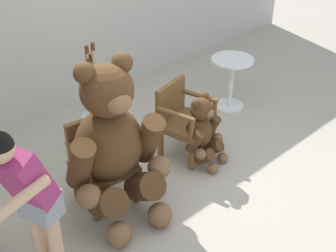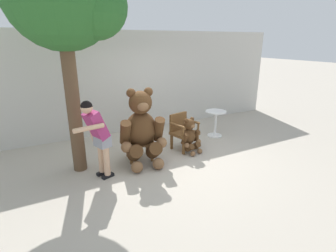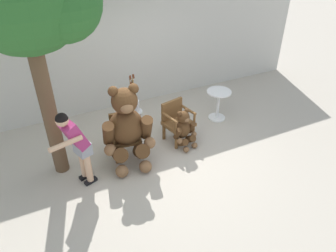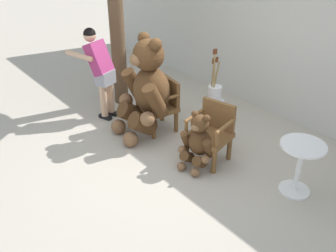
{
  "view_description": "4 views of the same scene",
  "coord_description": "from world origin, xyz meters",
  "px_view_note": "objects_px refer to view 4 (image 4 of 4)",
  "views": [
    {
      "loc": [
        -2.68,
        -2.76,
        3.2
      ],
      "look_at": [
        0.24,
        0.31,
        0.55
      ],
      "focal_mm": 50.0,
      "sensor_mm": 36.0,
      "label": 1
    },
    {
      "loc": [
        -2.57,
        -4.68,
        2.54
      ],
      "look_at": [
        -0.18,
        -0.21,
        0.87
      ],
      "focal_mm": 28.0,
      "sensor_mm": 36.0,
      "label": 2
    },
    {
      "loc": [
        -2.08,
        -4.72,
        4.2
      ],
      "look_at": [
        0.06,
        -0.22,
        0.85
      ],
      "focal_mm": 35.0,
      "sensor_mm": 36.0,
      "label": 3
    },
    {
      "loc": [
        3.71,
        -2.96,
        3.18
      ],
      "look_at": [
        0.23,
        -0.09,
        0.58
      ],
      "focal_mm": 40.0,
      "sensor_mm": 36.0,
      "label": 4
    }
  ],
  "objects_px": {
    "teddy_bear_large": "(147,88)",
    "person_visitor": "(100,67)",
    "teddy_bear_small": "(198,141)",
    "brush_bucket": "(215,91)",
    "wooden_chair_left": "(161,103)",
    "round_side_table": "(300,163)",
    "white_stool": "(214,106)",
    "wooden_chair_right": "(211,131)"
  },
  "relations": [
    {
      "from": "teddy_bear_large",
      "to": "person_visitor",
      "type": "relative_size",
      "value": 1.05
    },
    {
      "from": "teddy_bear_small",
      "to": "brush_bucket",
      "type": "bearing_deg",
      "value": 124.33
    },
    {
      "from": "wooden_chair_left",
      "to": "teddy_bear_large",
      "type": "height_order",
      "value": "teddy_bear_large"
    },
    {
      "from": "wooden_chair_left",
      "to": "brush_bucket",
      "type": "bearing_deg",
      "value": 56.58
    },
    {
      "from": "wooden_chair_left",
      "to": "round_side_table",
      "type": "xyz_separation_m",
      "value": [
        2.39,
        0.32,
        -0.01
      ]
    },
    {
      "from": "wooden_chair_left",
      "to": "white_stool",
      "type": "xyz_separation_m",
      "value": [
        0.49,
        0.73,
        -0.11
      ]
    },
    {
      "from": "wooden_chair_right",
      "to": "white_stool",
      "type": "relative_size",
      "value": 1.87
    },
    {
      "from": "teddy_bear_small",
      "to": "person_visitor",
      "type": "distance_m",
      "value": 2.25
    },
    {
      "from": "wooden_chair_left",
      "to": "round_side_table",
      "type": "height_order",
      "value": "wooden_chair_left"
    },
    {
      "from": "teddy_bear_large",
      "to": "brush_bucket",
      "type": "distance_m",
      "value": 1.13
    },
    {
      "from": "brush_bucket",
      "to": "round_side_table",
      "type": "bearing_deg",
      "value": -12.26
    },
    {
      "from": "white_stool",
      "to": "round_side_table",
      "type": "xyz_separation_m",
      "value": [
        1.9,
        -0.42,
        0.09
      ]
    },
    {
      "from": "teddy_bear_large",
      "to": "teddy_bear_small",
      "type": "xyz_separation_m",
      "value": [
        1.2,
        -0.02,
        -0.38
      ]
    },
    {
      "from": "white_stool",
      "to": "wooden_chair_right",
      "type": "bearing_deg",
      "value": -47.76
    },
    {
      "from": "teddy_bear_small",
      "to": "white_stool",
      "type": "height_order",
      "value": "teddy_bear_small"
    },
    {
      "from": "person_visitor",
      "to": "round_side_table",
      "type": "distance_m",
      "value": 3.52
    },
    {
      "from": "round_side_table",
      "to": "wooden_chair_right",
      "type": "bearing_deg",
      "value": -165.61
    },
    {
      "from": "round_side_table",
      "to": "wooden_chair_left",
      "type": "bearing_deg",
      "value": -172.45
    },
    {
      "from": "wooden_chair_right",
      "to": "teddy_bear_small",
      "type": "bearing_deg",
      "value": -85.28
    },
    {
      "from": "wooden_chair_right",
      "to": "teddy_bear_large",
      "type": "bearing_deg",
      "value": -167.21
    },
    {
      "from": "wooden_chair_right",
      "to": "teddy_bear_large",
      "type": "height_order",
      "value": "teddy_bear_large"
    },
    {
      "from": "teddy_bear_large",
      "to": "white_stool",
      "type": "bearing_deg",
      "value": 63.1
    },
    {
      "from": "person_visitor",
      "to": "teddy_bear_large",
      "type": "bearing_deg",
      "value": 13.72
    },
    {
      "from": "teddy_bear_large",
      "to": "person_visitor",
      "type": "bearing_deg",
      "value": -166.28
    },
    {
      "from": "teddy_bear_large",
      "to": "white_stool",
      "type": "height_order",
      "value": "teddy_bear_large"
    },
    {
      "from": "wooden_chair_left",
      "to": "teddy_bear_small",
      "type": "height_order",
      "value": "wooden_chair_left"
    },
    {
      "from": "teddy_bear_large",
      "to": "person_visitor",
      "type": "height_order",
      "value": "teddy_bear_large"
    },
    {
      "from": "wooden_chair_left",
      "to": "white_stool",
      "type": "height_order",
      "value": "wooden_chair_left"
    },
    {
      "from": "wooden_chair_left",
      "to": "white_stool",
      "type": "distance_m",
      "value": 0.89
    },
    {
      "from": "white_stool",
      "to": "brush_bucket",
      "type": "xyz_separation_m",
      "value": [
        -0.0,
        -0.0,
        0.29
      ]
    },
    {
      "from": "person_visitor",
      "to": "brush_bucket",
      "type": "bearing_deg",
      "value": 39.8
    },
    {
      "from": "wooden_chair_left",
      "to": "teddy_bear_small",
      "type": "xyz_separation_m",
      "value": [
        1.18,
        -0.29,
        -0.05
      ]
    },
    {
      "from": "brush_bucket",
      "to": "teddy_bear_large",
      "type": "bearing_deg",
      "value": -116.82
    },
    {
      "from": "white_stool",
      "to": "round_side_table",
      "type": "distance_m",
      "value": 1.95
    },
    {
      "from": "teddy_bear_large",
      "to": "teddy_bear_small",
      "type": "bearing_deg",
      "value": -0.87
    },
    {
      "from": "wooden_chair_left",
      "to": "wooden_chair_right",
      "type": "distance_m",
      "value": 1.15
    },
    {
      "from": "teddy_bear_small",
      "to": "round_side_table",
      "type": "distance_m",
      "value": 1.35
    },
    {
      "from": "wooden_chair_left",
      "to": "white_stool",
      "type": "bearing_deg",
      "value": 56.5
    },
    {
      "from": "wooden_chair_right",
      "to": "person_visitor",
      "type": "height_order",
      "value": "person_visitor"
    },
    {
      "from": "teddy_bear_large",
      "to": "brush_bucket",
      "type": "xyz_separation_m",
      "value": [
        0.5,
        1.0,
        -0.15
      ]
    },
    {
      "from": "wooden_chair_left",
      "to": "wooden_chair_right",
      "type": "height_order",
      "value": "same"
    },
    {
      "from": "teddy_bear_small",
      "to": "brush_bucket",
      "type": "relative_size",
      "value": 0.94
    }
  ]
}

